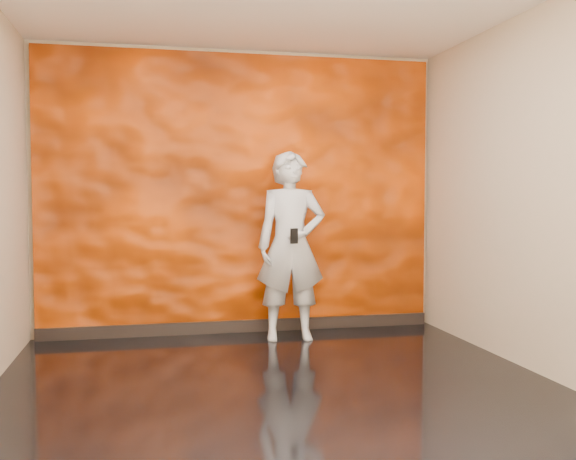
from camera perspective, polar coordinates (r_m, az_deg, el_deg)
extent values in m
cube|color=black|center=(4.66, -0.70, -13.95)|extent=(4.00, 4.00, 0.01)
cube|color=#BAA790|center=(6.43, -4.28, 3.41)|extent=(4.00, 0.02, 2.80)
cube|color=#BAA790|center=(2.53, 8.40, 4.02)|extent=(4.00, 0.02, 2.80)
cube|color=#BAA790|center=(5.24, 21.30, 3.31)|extent=(0.02, 4.00, 2.80)
cube|color=#FF4F00|center=(6.39, -4.23, 3.23)|extent=(3.90, 0.06, 2.75)
cube|color=black|center=(6.48, -4.14, -8.52)|extent=(3.90, 0.04, 0.12)
imported|color=#9EA4AD|center=(6.04, 0.26, -1.42)|extent=(0.68, 0.48, 1.78)
cube|color=black|center=(5.76, 0.55, -0.54)|extent=(0.07, 0.04, 0.14)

